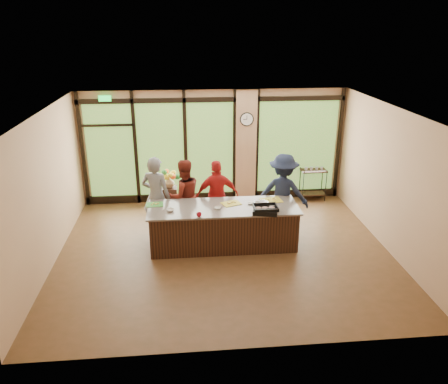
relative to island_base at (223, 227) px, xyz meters
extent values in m
plane|color=#4D351B|center=(0.00, -0.30, -0.44)|extent=(7.00, 7.00, 0.00)
plane|color=silver|center=(0.00, -0.30, 2.56)|extent=(7.00, 7.00, 0.00)
plane|color=tan|center=(0.00, 2.70, 1.06)|extent=(7.00, 0.00, 7.00)
plane|color=tan|center=(-3.50, -0.30, 1.06)|extent=(0.00, 6.00, 6.00)
plane|color=tan|center=(3.50, -0.30, 1.06)|extent=(0.00, 6.00, 6.00)
cube|color=tan|center=(0.85, 2.64, 1.06)|extent=(0.55, 0.12, 3.00)
cube|color=black|center=(0.00, 2.65, 2.31)|extent=(6.90, 0.08, 0.12)
cube|color=black|center=(0.00, 2.65, -0.32)|extent=(6.90, 0.08, 0.20)
cube|color=#19D83F|center=(-2.70, 2.60, 2.39)|extent=(0.30, 0.04, 0.14)
cube|color=#3F6021|center=(-2.70, 2.67, 1.01)|extent=(1.20, 0.02, 2.50)
cube|color=#3F6021|center=(-1.40, 2.67, 1.01)|extent=(1.20, 0.02, 2.50)
cube|color=#3F6021|center=(-0.10, 2.67, 1.01)|extent=(1.20, 0.02, 2.50)
cube|color=#3F6021|center=(2.25, 2.67, 1.01)|extent=(2.10, 0.02, 2.50)
cube|color=black|center=(-3.40, 2.65, 1.06)|extent=(0.08, 0.08, 3.00)
cube|color=black|center=(-2.05, 2.65, 1.06)|extent=(0.08, 0.08, 3.00)
cube|color=black|center=(-0.75, 2.65, 1.06)|extent=(0.08, 0.08, 3.00)
cube|color=black|center=(0.55, 2.65, 1.06)|extent=(0.08, 0.08, 3.00)
cube|color=black|center=(1.15, 2.65, 1.06)|extent=(0.08, 0.08, 3.00)
cube|color=black|center=(3.40, 2.65, 1.06)|extent=(0.08, 0.08, 3.00)
cube|color=#331B11|center=(0.00, 0.00, 0.00)|extent=(3.10, 1.00, 0.88)
cube|color=slate|center=(0.00, 0.00, 0.46)|extent=(3.20, 1.10, 0.04)
cylinder|color=black|center=(0.85, 2.57, 1.81)|extent=(0.36, 0.04, 0.36)
cylinder|color=silver|center=(0.85, 2.55, 1.81)|extent=(0.31, 0.01, 0.31)
cube|color=black|center=(0.85, 2.55, 1.86)|extent=(0.01, 0.00, 0.11)
cube|color=black|center=(0.80, 2.55, 1.81)|extent=(0.09, 0.00, 0.01)
imported|color=slate|center=(-1.45, 0.70, 0.49)|extent=(0.80, 0.67, 1.86)
imported|color=maroon|center=(-0.83, 0.81, 0.43)|extent=(1.01, 0.89, 1.74)
imported|color=#AE1C1A|center=(-0.06, 0.83, 0.40)|extent=(1.01, 0.47, 1.69)
imported|color=#181F35|center=(1.45, 0.70, 0.48)|extent=(1.35, 1.07, 1.84)
cube|color=black|center=(0.83, -0.41, 0.52)|extent=(0.57, 0.50, 0.09)
imported|color=silver|center=(0.83, -0.03, 0.52)|extent=(0.37, 0.37, 0.07)
cube|color=green|center=(-1.46, 0.24, 0.49)|extent=(0.38, 0.29, 0.01)
cube|color=gold|center=(0.19, 0.14, 0.49)|extent=(0.47, 0.42, 0.01)
cube|color=gold|center=(1.09, 0.24, 0.49)|extent=(0.50, 0.40, 0.01)
imported|color=white|center=(-1.12, -0.14, 0.50)|extent=(0.16, 0.16, 0.05)
imported|color=white|center=(-0.13, -0.12, 0.50)|extent=(0.15, 0.15, 0.04)
imported|color=white|center=(0.60, 0.09, 0.49)|extent=(0.12, 0.12, 0.03)
imported|color=#A41024|center=(-0.53, -0.47, 0.52)|extent=(0.13, 0.13, 0.08)
cube|color=#331B11|center=(-1.19, 1.81, -0.08)|extent=(0.37, 0.37, 0.73)
imported|color=#90754E|center=(-1.19, 1.81, 0.42)|extent=(0.31, 0.31, 0.28)
cube|color=#331B11|center=(2.69, 2.45, -0.26)|extent=(0.69, 0.41, 0.03)
cube|color=#331B11|center=(2.69, 2.45, 0.39)|extent=(0.69, 0.41, 0.03)
cylinder|color=black|center=(2.38, 2.27, 0.00)|extent=(0.02, 0.02, 0.88)
cylinder|color=black|center=(3.01, 2.27, 0.00)|extent=(0.02, 0.02, 0.88)
cylinder|color=black|center=(2.38, 2.63, 0.00)|extent=(0.02, 0.02, 0.88)
cylinder|color=black|center=(3.01, 2.63, 0.00)|extent=(0.02, 0.02, 0.88)
imported|color=silver|center=(2.48, 2.45, 0.45)|extent=(0.10, 0.10, 0.09)
imported|color=silver|center=(2.63, 2.45, 0.45)|extent=(0.10, 0.10, 0.09)
imported|color=silver|center=(2.77, 2.45, 0.45)|extent=(0.10, 0.10, 0.09)
imported|color=silver|center=(2.91, 2.45, 0.45)|extent=(0.10, 0.10, 0.09)
camera|label=1|loc=(-0.78, -8.51, 4.13)|focal=35.00mm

